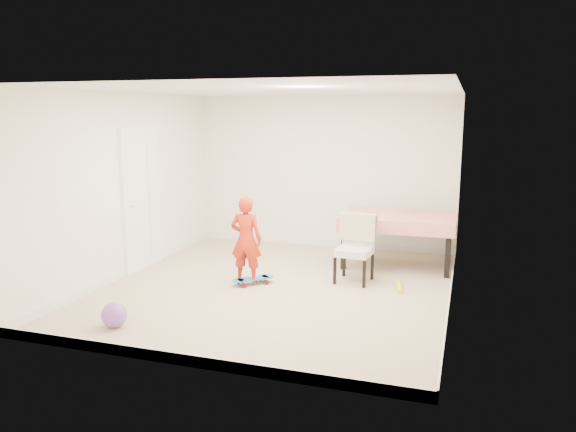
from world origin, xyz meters
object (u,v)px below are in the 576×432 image
(dining_table, at_px, (398,240))
(balloon, at_px, (114,315))
(skateboard, at_px, (253,281))
(child, at_px, (246,242))
(dining_chair, at_px, (354,249))

(dining_table, relative_size, balloon, 6.03)
(skateboard, xyz_separation_m, balloon, (-0.88, -1.91, 0.10))
(skateboard, bearing_deg, balloon, -158.65)
(dining_table, bearing_deg, balloon, -128.09)
(dining_table, relative_size, child, 1.43)
(skateboard, bearing_deg, dining_table, -2.30)
(dining_chair, xyz_separation_m, balloon, (-2.17, -2.46, -0.33))
(dining_table, distance_m, child, 2.44)
(dining_chair, distance_m, balloon, 3.29)
(child, height_order, balloon, child)
(dining_chair, bearing_deg, dining_table, 70.74)
(skateboard, relative_size, child, 0.51)
(child, bearing_deg, dining_chair, -162.34)
(dining_chair, relative_size, balloon, 3.34)
(skateboard, distance_m, balloon, 2.11)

